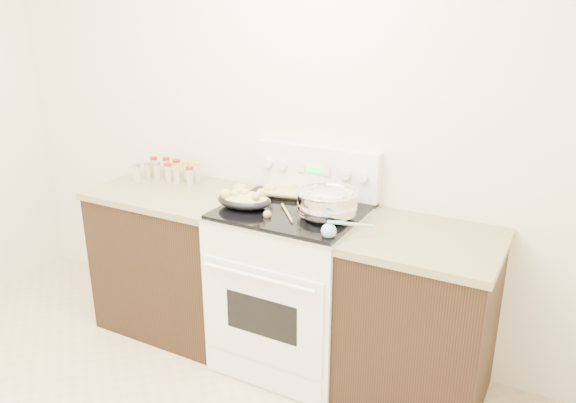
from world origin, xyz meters
The scene contains 9 objects.
counter_left centered at (-0.48, 1.43, 0.46)m, with size 0.93×0.67×0.92m.
counter_right centered at (1.08, 1.43, 0.46)m, with size 0.73×0.67×0.92m.
kitchen_range centered at (0.35, 1.42, 0.49)m, with size 0.78×0.73×1.22m.
mixing_bowl centered at (0.57, 1.39, 1.02)m, with size 0.34×0.34×0.19m.
roasting_pan centered at (0.11, 1.31, 0.99)m, with size 0.32×0.23×0.11m.
baking_sheet centered at (0.24, 1.64, 0.96)m, with size 0.45×0.35×0.06m.
wooden_spoon centered at (0.32, 1.28, 0.95)m, with size 0.18×0.21×0.04m.
blue_ladle centered at (0.69, 1.18, 0.97)m, with size 0.20×0.20×0.09m.
spice_jars centered at (-0.63, 1.58, 0.98)m, with size 0.40×0.23×0.13m.
Camera 1 is at (1.68, -1.08, 1.99)m, focal length 35.00 mm.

